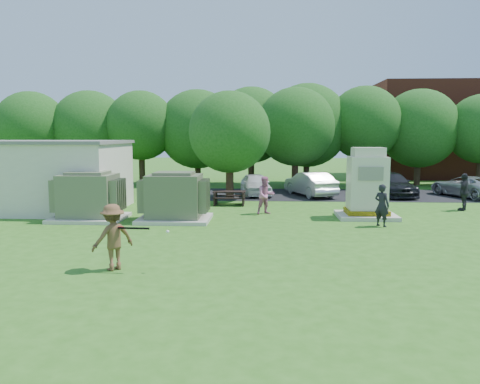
# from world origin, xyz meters

# --- Properties ---
(ground) EXTENTS (120.00, 120.00, 0.00)m
(ground) POSITION_xyz_m (0.00, 0.00, 0.00)
(ground) COLOR #2D6619
(ground) RESTS_ON ground
(service_building) EXTENTS (10.00, 5.00, 3.20)m
(service_building) POSITION_xyz_m (-11.00, 7.00, 1.60)
(service_building) COLOR beige
(service_building) RESTS_ON ground
(service_building_roof) EXTENTS (10.20, 5.20, 0.15)m
(service_building_roof) POSITION_xyz_m (-11.00, 7.00, 3.27)
(service_building_roof) COLOR slate
(service_building_roof) RESTS_ON service_building
(brick_building) EXTENTS (15.00, 8.00, 8.00)m
(brick_building) POSITION_xyz_m (18.00, 27.00, 4.00)
(brick_building) COLOR maroon
(brick_building) RESTS_ON ground
(parking_strip) EXTENTS (20.00, 6.00, 0.01)m
(parking_strip) POSITION_xyz_m (7.00, 13.50, 0.01)
(parking_strip) COLOR #232326
(parking_strip) RESTS_ON ground
(transformer_left) EXTENTS (3.00, 2.40, 2.07)m
(transformer_left) POSITION_xyz_m (-6.50, 4.50, 0.97)
(transformer_left) COLOR beige
(transformer_left) RESTS_ON ground
(transformer_right) EXTENTS (3.00, 2.40, 2.07)m
(transformer_right) POSITION_xyz_m (-2.80, 4.50, 0.97)
(transformer_right) COLOR beige
(transformer_right) RESTS_ON ground
(generator_cabinet) EXTENTS (2.53, 2.07, 3.08)m
(generator_cabinet) POSITION_xyz_m (5.47, 5.66, 1.35)
(generator_cabinet) COLOR beige
(generator_cabinet) RESTS_ON ground
(picnic_table) EXTENTS (1.68, 1.26, 0.72)m
(picnic_table) POSITION_xyz_m (-0.83, 9.10, 0.45)
(picnic_table) COLOR black
(picnic_table) RESTS_ON ground
(batter) EXTENTS (1.30, 1.27, 1.79)m
(batter) POSITION_xyz_m (-3.04, -2.83, 0.89)
(batter) COLOR brown
(batter) RESTS_ON ground
(person_by_generator) EXTENTS (0.73, 0.72, 1.69)m
(person_by_generator) POSITION_xyz_m (5.64, 3.66, 0.85)
(person_by_generator) COLOR black
(person_by_generator) RESTS_ON ground
(person_at_picnic) EXTENTS (1.04, 0.94, 1.73)m
(person_at_picnic) POSITION_xyz_m (1.05, 6.35, 0.87)
(person_at_picnic) COLOR #CF6D9A
(person_at_picnic) RESTS_ON ground
(person_walking_right) EXTENTS (0.99, 1.10, 1.80)m
(person_walking_right) POSITION_xyz_m (10.55, 7.88, 0.90)
(person_walking_right) COLOR #252429
(person_walking_right) RESTS_ON ground
(car_white) EXTENTS (2.19, 4.07, 1.32)m
(car_white) POSITION_xyz_m (0.44, 13.09, 0.66)
(car_white) COLOR white
(car_white) RESTS_ON ground
(car_silver_a) EXTENTS (2.98, 4.58, 1.43)m
(car_silver_a) POSITION_xyz_m (3.69, 12.97, 0.71)
(car_silver_a) COLOR #B9BABE
(car_silver_a) RESTS_ON ground
(car_dark) EXTENTS (2.45, 4.91, 1.37)m
(car_dark) POSITION_xyz_m (8.51, 13.31, 0.68)
(car_dark) COLOR black
(car_dark) RESTS_ON ground
(car_silver_b) EXTENTS (3.60, 4.89, 1.23)m
(car_silver_b) POSITION_xyz_m (12.81, 13.01, 0.62)
(car_silver_b) COLOR #ABABAF
(car_silver_b) RESTS_ON ground
(batting_equipment) EXTENTS (1.46, 0.15, 0.16)m
(batting_equipment) POSITION_xyz_m (-2.35, -2.96, 1.16)
(batting_equipment) COLOR black
(batting_equipment) RESTS_ON ground
(tree_row) EXTENTS (41.30, 13.30, 7.30)m
(tree_row) POSITION_xyz_m (1.75, 18.50, 4.15)
(tree_row) COLOR #47301E
(tree_row) RESTS_ON ground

